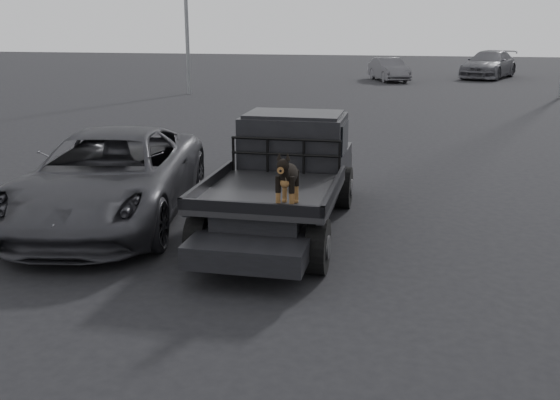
% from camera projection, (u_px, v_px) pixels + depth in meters
% --- Properties ---
extents(ground, '(120.00, 120.00, 0.00)m').
position_uv_depth(ground, '(296.00, 278.00, 8.31)').
color(ground, black).
rests_on(ground, ground).
extents(flatbed_ute, '(2.00, 5.40, 0.92)m').
position_uv_depth(flatbed_ute, '(283.00, 203.00, 10.12)').
color(flatbed_ute, black).
rests_on(flatbed_ute, ground).
extents(ute_cab, '(1.72, 1.30, 0.88)m').
position_uv_depth(ute_cab, '(294.00, 138.00, 10.77)').
color(ute_cab, black).
rests_on(ute_cab, flatbed_ute).
extents(headache_rack, '(1.80, 0.08, 0.55)m').
position_uv_depth(headache_rack, '(286.00, 156.00, 10.11)').
color(headache_rack, black).
rests_on(headache_rack, flatbed_ute).
extents(dog, '(0.32, 0.60, 0.74)m').
position_uv_depth(dog, '(288.00, 179.00, 8.23)').
color(dog, black).
rests_on(dog, flatbed_ute).
extents(parked_suv, '(3.39, 5.78, 1.51)m').
position_uv_depth(parked_suv, '(110.00, 177.00, 10.59)').
color(parked_suv, '#303136').
rests_on(parked_suv, ground).
extents(distant_car_a, '(2.71, 4.27, 1.33)m').
position_uv_depth(distant_car_a, '(389.00, 69.00, 36.38)').
color(distant_car_a, '#4A494E').
rests_on(distant_car_a, ground).
extents(distant_car_b, '(4.22, 6.10, 1.64)m').
position_uv_depth(distant_car_b, '(489.00, 65.00, 38.20)').
color(distant_car_b, '#4F4F55').
rests_on(distant_car_b, ground).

